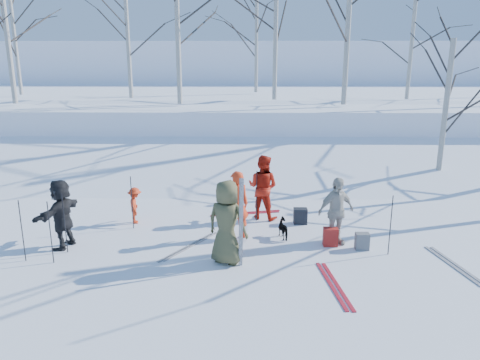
{
  "coord_description": "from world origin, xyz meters",
  "views": [
    {
      "loc": [
        0.16,
        -9.25,
        4.23
      ],
      "look_at": [
        0.0,
        1.5,
        1.3
      ],
      "focal_mm": 35.0,
      "sensor_mm": 36.0,
      "label": 1
    }
  ],
  "objects_px": {
    "dog": "(285,229)",
    "skier_cream_east": "(336,211)",
    "skier_red_seated": "(135,205)",
    "skier_grey_west": "(62,214)",
    "backpack_dark": "(300,216)",
    "skier_red_north": "(236,205)",
    "skier_olive_center": "(227,222)",
    "backpack_red": "(330,237)",
    "skier_redor_behind": "(263,187)",
    "backpack_grey": "(362,241)"
  },
  "relations": [
    {
      "from": "dog",
      "to": "skier_cream_east",
      "type": "bearing_deg",
      "value": 144.16
    },
    {
      "from": "skier_red_seated",
      "to": "skier_cream_east",
      "type": "bearing_deg",
      "value": -116.26
    },
    {
      "from": "skier_grey_west",
      "to": "backpack_dark",
      "type": "bearing_deg",
      "value": 121.19
    },
    {
      "from": "skier_red_north",
      "to": "skier_grey_west",
      "type": "distance_m",
      "value": 3.91
    },
    {
      "from": "skier_olive_center",
      "to": "backpack_red",
      "type": "relative_size",
      "value": 4.22
    },
    {
      "from": "skier_grey_west",
      "to": "dog",
      "type": "distance_m",
      "value": 5.07
    },
    {
      "from": "skier_olive_center",
      "to": "skier_red_seated",
      "type": "bearing_deg",
      "value": -18.62
    },
    {
      "from": "skier_redor_behind",
      "to": "skier_grey_west",
      "type": "bearing_deg",
      "value": 48.71
    },
    {
      "from": "backpack_grey",
      "to": "skier_red_north",
      "type": "bearing_deg",
      "value": 166.94
    },
    {
      "from": "skier_cream_east",
      "to": "skier_grey_west",
      "type": "height_order",
      "value": "same"
    },
    {
      "from": "skier_grey_west",
      "to": "skier_cream_east",
      "type": "bearing_deg",
      "value": 107.58
    },
    {
      "from": "backpack_red",
      "to": "skier_red_seated",
      "type": "bearing_deg",
      "value": 163.47
    },
    {
      "from": "skier_cream_east",
      "to": "dog",
      "type": "xyz_separation_m",
      "value": [
        -1.12,
        0.34,
        -0.55
      ]
    },
    {
      "from": "skier_red_north",
      "to": "skier_cream_east",
      "type": "bearing_deg",
      "value": 155.65
    },
    {
      "from": "backpack_red",
      "to": "dog",
      "type": "bearing_deg",
      "value": 156.23
    },
    {
      "from": "skier_redor_behind",
      "to": "backpack_red",
      "type": "height_order",
      "value": "skier_redor_behind"
    },
    {
      "from": "backpack_dark",
      "to": "skier_grey_west",
      "type": "bearing_deg",
      "value": -163.88
    },
    {
      "from": "skier_red_north",
      "to": "skier_grey_west",
      "type": "relative_size",
      "value": 1.03
    },
    {
      "from": "skier_redor_behind",
      "to": "skier_grey_west",
      "type": "relative_size",
      "value": 1.08
    },
    {
      "from": "skier_olive_center",
      "to": "dog",
      "type": "xyz_separation_m",
      "value": [
        1.3,
        1.35,
        -0.65
      ]
    },
    {
      "from": "skier_red_seated",
      "to": "backpack_dark",
      "type": "relative_size",
      "value": 2.34
    },
    {
      "from": "skier_red_north",
      "to": "backpack_dark",
      "type": "relative_size",
      "value": 4.07
    },
    {
      "from": "skier_olive_center",
      "to": "backpack_red",
      "type": "bearing_deg",
      "value": -133.7
    },
    {
      "from": "skier_redor_behind",
      "to": "skier_grey_west",
      "type": "distance_m",
      "value": 4.94
    },
    {
      "from": "skier_olive_center",
      "to": "skier_redor_behind",
      "type": "height_order",
      "value": "skier_olive_center"
    },
    {
      "from": "backpack_red",
      "to": "skier_olive_center",
      "type": "bearing_deg",
      "value": -158.51
    },
    {
      "from": "skier_olive_center",
      "to": "skier_redor_behind",
      "type": "bearing_deg",
      "value": -81.92
    },
    {
      "from": "skier_red_seated",
      "to": "skier_grey_west",
      "type": "bearing_deg",
      "value": 130.22
    },
    {
      "from": "skier_olive_center",
      "to": "backpack_grey",
      "type": "xyz_separation_m",
      "value": [
        2.97,
        0.71,
        -0.7
      ]
    },
    {
      "from": "skier_olive_center",
      "to": "skier_grey_west",
      "type": "distance_m",
      "value": 3.77
    },
    {
      "from": "skier_olive_center",
      "to": "skier_redor_behind",
      "type": "xyz_separation_m",
      "value": [
        0.82,
        2.73,
        -0.03
      ]
    },
    {
      "from": "backpack_red",
      "to": "backpack_grey",
      "type": "xyz_separation_m",
      "value": [
        0.67,
        -0.2,
        -0.02
      ]
    },
    {
      "from": "dog",
      "to": "backpack_grey",
      "type": "height_order",
      "value": "dog"
    },
    {
      "from": "skier_olive_center",
      "to": "skier_red_north",
      "type": "bearing_deg",
      "value": -72.1
    },
    {
      "from": "backpack_dark",
      "to": "backpack_red",
      "type": "bearing_deg",
      "value": -69.71
    },
    {
      "from": "skier_olive_center",
      "to": "backpack_red",
      "type": "height_order",
      "value": "skier_olive_center"
    },
    {
      "from": "skier_red_seated",
      "to": "backpack_red",
      "type": "height_order",
      "value": "skier_red_seated"
    },
    {
      "from": "skier_olive_center",
      "to": "skier_cream_east",
      "type": "relative_size",
      "value": 1.13
    },
    {
      "from": "skier_grey_west",
      "to": "backpack_dark",
      "type": "height_order",
      "value": "skier_grey_west"
    },
    {
      "from": "skier_olive_center",
      "to": "backpack_dark",
      "type": "distance_m",
      "value": 3.01
    },
    {
      "from": "skier_red_seated",
      "to": "dog",
      "type": "relative_size",
      "value": 1.71
    },
    {
      "from": "skier_red_north",
      "to": "skier_cream_east",
      "type": "xyz_separation_m",
      "value": [
        2.25,
        -0.35,
        -0.03
      ]
    },
    {
      "from": "skier_redor_behind",
      "to": "skier_cream_east",
      "type": "relative_size",
      "value": 1.08
    },
    {
      "from": "backpack_red",
      "to": "backpack_grey",
      "type": "height_order",
      "value": "backpack_red"
    },
    {
      "from": "dog",
      "to": "backpack_grey",
      "type": "xyz_separation_m",
      "value": [
        1.67,
        -0.64,
        -0.04
      ]
    },
    {
      "from": "skier_cream_east",
      "to": "skier_grey_west",
      "type": "xyz_separation_m",
      "value": [
        -6.11,
        -0.27,
        -0.0
      ]
    },
    {
      "from": "skier_redor_behind",
      "to": "backpack_dark",
      "type": "relative_size",
      "value": 4.25
    },
    {
      "from": "skier_red_north",
      "to": "dog",
      "type": "xyz_separation_m",
      "value": [
        1.14,
        -0.01,
        -0.58
      ]
    },
    {
      "from": "skier_grey_west",
      "to": "dog",
      "type": "xyz_separation_m",
      "value": [
        5.0,
        0.6,
        -0.55
      ]
    },
    {
      "from": "skier_cream_east",
      "to": "backpack_red",
      "type": "relative_size",
      "value": 3.74
    }
  ]
}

